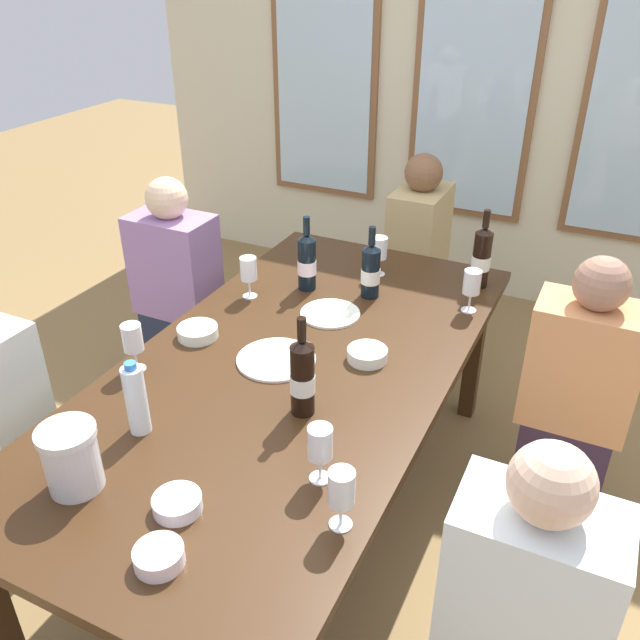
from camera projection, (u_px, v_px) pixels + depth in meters
ground_plane at (294, 518)px, 2.66m from camera, size 12.00×12.00×0.00m
back_wall_with_windows at (479, 54)px, 3.74m from camera, size 4.27×0.10×2.90m
dining_table at (290, 380)px, 2.32m from camera, size 1.07×2.14×0.74m
white_plate_0 at (330, 314)px, 2.59m from camera, size 0.23×0.23×0.01m
white_plate_1 at (277, 359)px, 2.31m from camera, size 0.28×0.28×0.01m
metal_pitcher at (71, 458)px, 1.74m from camera, size 0.16×0.16×0.19m
wine_bottle_0 at (307, 262)px, 2.73m from camera, size 0.08×0.08×0.32m
wine_bottle_1 at (481, 257)px, 2.74m from camera, size 0.08×0.08×0.34m
wine_bottle_2 at (371, 271)px, 2.67m from camera, size 0.08×0.08×0.30m
wine_bottle_3 at (302, 377)px, 2.00m from camera, size 0.08×0.08×0.33m
tasting_bowl_0 at (198, 332)px, 2.44m from camera, size 0.15×0.15×0.04m
tasting_bowl_1 at (367, 354)px, 2.30m from camera, size 0.14×0.14×0.04m
tasting_bowl_2 at (177, 503)px, 1.70m from camera, size 0.13×0.13×0.04m
tasting_bowl_3 at (159, 557)px, 1.55m from camera, size 0.12×0.12×0.04m
water_bottle at (136, 399)px, 1.93m from camera, size 0.06×0.06×0.24m
wine_glass_0 at (248, 270)px, 2.66m from camera, size 0.07×0.07×0.17m
wine_glass_1 at (472, 284)px, 2.56m from camera, size 0.07×0.07×0.17m
wine_glass_2 at (320, 444)px, 1.75m from camera, size 0.07×0.07×0.17m
wine_glass_3 at (132, 339)px, 2.20m from camera, size 0.07×0.07×0.17m
wine_glass_4 at (341, 490)px, 1.61m from camera, size 0.07×0.07×0.17m
wine_glass_5 at (379, 250)px, 2.84m from camera, size 0.07×0.07×0.17m
seated_person_0 at (178, 296)px, 3.18m from camera, size 0.38×0.24×1.11m
seated_person_1 at (574, 402)px, 2.46m from camera, size 0.38×0.24×1.11m
seated_person_3 at (517, 631)px, 1.64m from camera, size 0.38×0.24×1.11m
seated_person_4 at (417, 263)px, 3.50m from camera, size 0.24×0.38×1.11m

